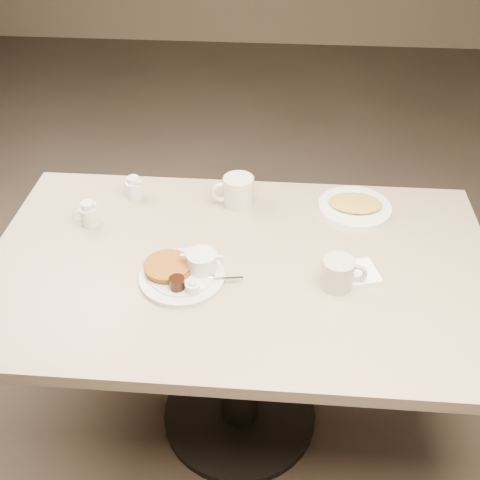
# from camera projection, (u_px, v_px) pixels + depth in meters

# --- Properties ---
(room) EXTENTS (7.04, 8.04, 2.84)m
(room) POSITION_uv_depth(u_px,v_px,m) (239.00, 43.00, 1.29)
(room) COLOR #4C3F33
(room) RESTS_ON ground
(diner_table) EXTENTS (1.50, 0.90, 0.75)m
(diner_table) POSITION_uv_depth(u_px,v_px,m) (239.00, 304.00, 1.80)
(diner_table) COLOR tan
(diner_table) RESTS_ON ground
(main_plate) EXTENTS (0.30, 0.25, 0.07)m
(main_plate) POSITION_uv_depth(u_px,v_px,m) (184.00, 271.00, 1.63)
(main_plate) COLOR beige
(main_plate) RESTS_ON diner_table
(coffee_mug_near) EXTENTS (0.13, 0.09, 0.09)m
(coffee_mug_near) POSITION_uv_depth(u_px,v_px,m) (339.00, 273.00, 1.59)
(coffee_mug_near) COLOR #B1A794
(coffee_mug_near) RESTS_ON diner_table
(napkin) EXTENTS (0.16, 0.14, 0.02)m
(napkin) POSITION_uv_depth(u_px,v_px,m) (354.00, 274.00, 1.64)
(napkin) COLOR white
(napkin) RESTS_ON diner_table
(coffee_mug_far) EXTENTS (0.15, 0.12, 0.10)m
(coffee_mug_far) POSITION_uv_depth(u_px,v_px,m) (237.00, 191.00, 1.90)
(coffee_mug_far) COLOR beige
(coffee_mug_far) RESTS_ON diner_table
(creamer_left) EXTENTS (0.08, 0.06, 0.08)m
(creamer_left) POSITION_uv_depth(u_px,v_px,m) (89.00, 214.00, 1.83)
(creamer_left) COLOR silver
(creamer_left) RESTS_ON diner_table
(creamer_right) EXTENTS (0.08, 0.06, 0.08)m
(creamer_right) POSITION_uv_depth(u_px,v_px,m) (134.00, 188.00, 1.94)
(creamer_right) COLOR silver
(creamer_right) RESTS_ON diner_table
(hash_plate) EXTENTS (0.25, 0.25, 0.04)m
(hash_plate) POSITION_uv_depth(u_px,v_px,m) (355.00, 206.00, 1.90)
(hash_plate) COLOR silver
(hash_plate) RESTS_ON diner_table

